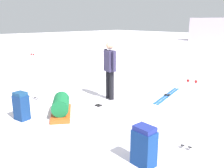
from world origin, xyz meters
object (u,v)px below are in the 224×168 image
Objects in this scene: ski_poles_planted_near at (189,112)px; ski_poles_planted_far at (34,75)px; backpack_large_dark at (144,146)px; skier_standing at (110,68)px; ski_pair_far at (167,96)px; gear_sled at (61,106)px; backpack_bright at (21,106)px; ski_pair_near at (98,106)px.

ski_poles_planted_far reaches higher than ski_poles_planted_near.
skier_standing is at bearing 146.01° from backpack_large_dark.
ski_poles_planted_near is (2.06, -2.47, 0.71)m from ski_pair_far.
skier_standing reaches higher than backpack_large_dark.
ski_pair_far is at bearing 73.91° from gear_sled.
gear_sled is (0.08, -1.73, -0.73)m from skier_standing.
skier_standing is 3.49m from backpack_large_dark.
backpack_bright is (-0.32, -2.55, -0.63)m from skier_standing.
backpack_bright is 0.92m from gear_sled.
backpack_large_dark is at bearing -3.89° from gear_sled.
skier_standing is 0.86× the size of ski_pair_near.
backpack_bright reaches higher than ski_pair_far.
ski_pair_near is 2.30m from ski_pair_far.
ski_pair_near is 2.88m from backpack_large_dark.
gear_sled is (-2.76, 0.19, -0.11)m from backpack_large_dark.
ski_pair_far is at bearing 55.93° from skier_standing.
backpack_bright is at bearing -155.08° from ski_poles_planted_near.
gear_sled is at bearing -165.83° from ski_poles_planted_near.
ski_poles_planted_near is 3.12m from gear_sled.
skier_standing is at bearing 82.93° from backpack_bright.
ski_pair_far is 3.89m from backpack_large_dark.
gear_sled is at bearing 176.11° from backpack_large_dark.
gear_sled is at bearing -3.70° from ski_poles_planted_far.
skier_standing is 2.53× the size of backpack_bright.
ski_pair_far is 2.83× the size of backpack_bright.
ski_poles_planted_near reaches higher than ski_pair_near.
ski_poles_planted_near is at bearing 8.23° from ski_poles_planted_far.
ski_pair_near is 2.11m from ski_poles_planted_far.
ski_poles_planted_far reaches higher than ski_pair_near.
skier_standing reaches higher than ski_poles_planted_far.
ski_poles_planted_near is at bearing -17.60° from skier_standing.
skier_standing reaches higher than ski_pair_near.
backpack_large_dark reaches higher than backpack_bright.
backpack_large_dark is at bearing -103.60° from ski_poles_planted_near.
backpack_large_dark is at bearing -25.69° from ski_pair_near.
ski_pair_near is at bearing -109.02° from ski_pair_far.
skier_standing is at bearing 111.31° from ski_pair_near.
backpack_bright is 3.76m from ski_poles_planted_near.
skier_standing is at bearing 48.17° from ski_poles_planted_far.
ski_pair_near is 1.64× the size of gear_sled.
ski_pair_far is 1.59× the size of gear_sled.
ski_pair_far is at bearing 71.82° from backpack_bright.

